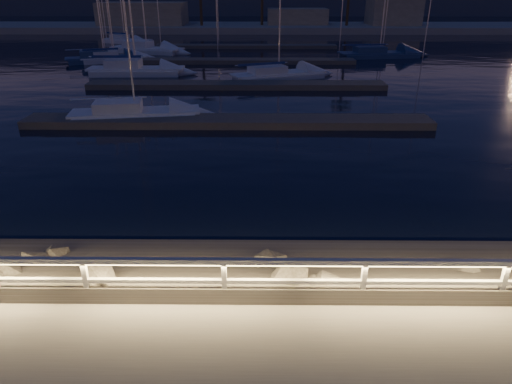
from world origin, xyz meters
TOP-DOWN VIEW (x-y plane):
  - ground at (0.00, 0.00)m, footprint 400.00×400.00m
  - harbor_water at (0.00, 31.22)m, footprint 400.00×440.00m
  - guard_rail at (-0.07, -0.00)m, footprint 44.11×0.12m
  - riprap at (-3.97, 1.32)m, footprint 34.61×3.14m
  - floating_docks at (0.00, 32.50)m, footprint 22.00×36.00m
  - far_shore at (-0.12, 74.05)m, footprint 160.00×14.00m
  - sailboat_e at (-9.02, 31.33)m, footprint 8.07×2.65m
  - sailboat_f at (-5.46, 16.99)m, footprint 7.35×3.21m
  - sailboat_g at (3.05, 29.49)m, footprint 8.03×5.06m
  - sailboat_i at (-12.97, 38.63)m, footprint 6.71×4.16m
  - sailboat_j at (-13.97, 38.46)m, footprint 7.57×4.52m
  - sailboat_l at (14.18, 42.09)m, footprint 8.90×3.83m
  - sailboat_m at (-16.38, 55.07)m, footprint 6.52×4.15m
  - sailboat_n at (-11.34, 45.55)m, footprint 8.72×4.88m

SIDE VIEW (x-z plane):
  - harbor_water at x=0.00m, z-range -1.27..-0.67m
  - floating_docks at x=0.00m, z-range -0.60..-0.20m
  - sailboat_m at x=-16.38m, z-range -5.64..5.26m
  - sailboat_i at x=-12.97m, z-range -5.77..5.40m
  - sailboat_f at x=-5.46m, z-range -6.25..5.88m
  - sailboat_g at x=3.05m, z-range -6.81..6.45m
  - riprap at x=-3.97m, z-range -0.92..0.56m
  - sailboat_j at x=-13.97m, z-range -6.42..6.07m
  - sailboat_l at x=14.18m, z-range -7.46..7.12m
  - sailboat_n at x=-11.34m, z-range -7.31..7.04m
  - sailboat_e at x=-9.02m, z-range -6.97..6.72m
  - ground at x=0.00m, z-range 0.00..0.00m
  - far_shore at x=-0.12m, z-range -2.31..2.89m
  - guard_rail at x=-0.07m, z-range 0.24..1.30m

